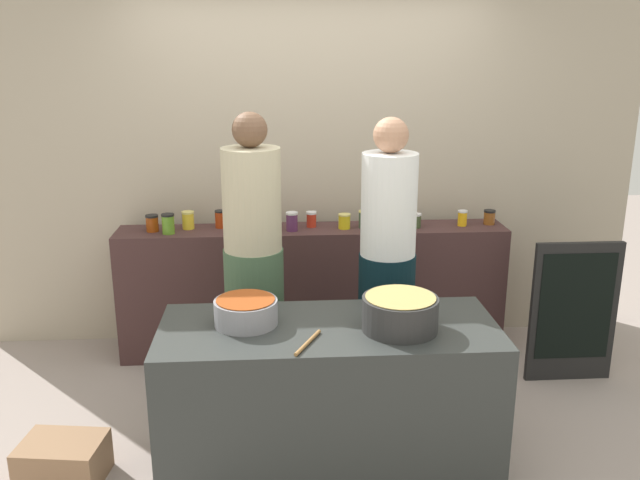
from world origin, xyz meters
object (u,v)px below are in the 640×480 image
preserve_jar_5 (292,221)px  cooking_pot_left (246,312)px  preserve_jar_12 (489,217)px  wooden_spoon (308,343)px  preserve_jar_1 (168,224)px  preserve_jar_4 (256,221)px  preserve_jar_10 (416,220)px  cook_in_cap (387,280)px  cooking_pot_center (400,313)px  preserve_jar_9 (392,218)px  chalkboard_sign (574,312)px  preserve_jar_0 (152,223)px  preserve_jar_11 (462,218)px  preserve_jar_2 (188,220)px  bread_crate (63,461)px  preserve_jar_6 (311,219)px  cook_with_tongs (254,276)px  preserve_jar_3 (220,219)px  preserve_jar_7 (344,221)px  preserve_jar_8 (363,219)px

preserve_jar_5 → cooking_pot_left: 1.33m
preserve_jar_12 → wooden_spoon: 2.14m
preserve_jar_1 → preserve_jar_4: size_ratio=1.19×
preserve_jar_10 → cook_in_cap: (-0.33, -0.77, -0.16)m
preserve_jar_10 → cooking_pot_center: 1.49m
preserve_jar_9 → chalkboard_sign: 1.34m
preserve_jar_1 → preserve_jar_10: (1.69, 0.04, -0.02)m
preserve_jar_0 → preserve_jar_12: bearing=0.7°
preserve_jar_4 → chalkboard_sign: bearing=-15.6°
preserve_jar_0 → wooden_spoon: preserve_jar_0 is taller
preserve_jar_11 → cooking_pot_left: 1.99m
preserve_jar_9 → preserve_jar_12: preserve_jar_9 is taller
preserve_jar_2 → preserve_jar_10: bearing=-2.6°
preserve_jar_0 → bread_crate: preserve_jar_0 is taller
preserve_jar_6 → preserve_jar_9: (0.56, -0.04, 0.01)m
bread_crate → chalkboard_sign: 3.17m
cook_with_tongs → bread_crate: 1.42m
preserve_jar_3 → preserve_jar_12: bearing=-1.1°
preserve_jar_7 → preserve_jar_12: (1.04, 0.05, -0.00)m
chalkboard_sign → preserve_jar_9: bearing=152.8°
preserve_jar_4 → preserve_jar_8: 0.74m
preserve_jar_3 → cook_in_cap: (1.03, -0.85, -0.17)m
preserve_jar_4 → preserve_jar_7: size_ratio=1.11×
cook_with_tongs → bread_crate: (-0.97, -0.77, -0.70)m
preserve_jar_0 → preserve_jar_11: bearing=0.0°
preserve_jar_10 → wooden_spoon: size_ratio=0.36×
cook_in_cap → wooden_spoon: bearing=-121.9°
cook_with_tongs → preserve_jar_12: bearing=23.0°
preserve_jar_5 → cooking_pot_left: preserve_jar_5 is taller
preserve_jar_3 → preserve_jar_5: 0.51m
preserve_jar_9 → preserve_jar_12: (0.70, 0.02, -0.01)m
preserve_jar_12 → bread_crate: bearing=-150.6°
preserve_jar_11 → cook_in_cap: (-0.66, -0.79, -0.17)m
preserve_jar_8 → preserve_jar_0: bearing=179.7°
preserve_jar_2 → preserve_jar_1: bearing=-135.6°
cooking_pot_center → preserve_jar_4: bearing=116.4°
preserve_jar_0 → bread_crate: 1.70m
cooking_pot_center → cook_in_cap: bearing=85.9°
preserve_jar_1 → preserve_jar_6: (0.97, 0.11, -0.01)m
preserve_jar_10 → chalkboard_sign: (0.94, -0.54, -0.49)m
preserve_jar_4 → wooden_spoon: bearing=-80.5°
preserve_jar_2 → cook_with_tongs: cook_with_tongs is taller
preserve_jar_1 → preserve_jar_12: 2.24m
preserve_jar_6 → bread_crate: preserve_jar_6 is taller
preserve_jar_8 → cook_in_cap: 0.80m
preserve_jar_8 → preserve_jar_12: (0.90, 0.04, -0.01)m
preserve_jar_12 → bread_crate: 3.12m
preserve_jar_4 → preserve_jar_0: bearing=-179.1°
preserve_jar_5 → preserve_jar_10: (0.86, 0.03, -0.01)m
bread_crate → preserve_jar_8: bearing=40.0°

